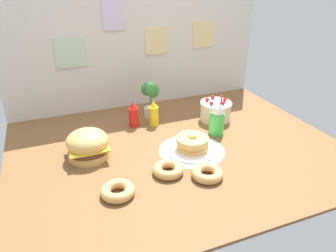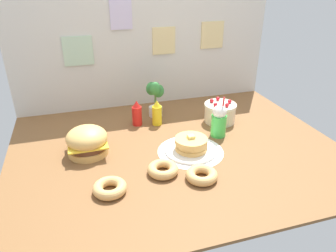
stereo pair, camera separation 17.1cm
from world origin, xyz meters
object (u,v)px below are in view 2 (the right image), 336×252
object	(u,v)px
layer_cake	(220,112)
donut_chocolate	(163,169)
burger	(87,141)
pancake_stack	(191,146)
ketchup_bottle	(137,114)
donut_pink_glaze	(110,188)
mustard_bottle	(157,113)
donut_vanilla	(202,175)
cream_soda_cup	(219,121)
potted_plant	(155,97)

from	to	relation	value
layer_cake	donut_chocolate	distance (m)	0.89
burger	donut_chocolate	world-z (taller)	burger
burger	pancake_stack	distance (m)	0.72
pancake_stack	ketchup_bottle	bearing A→B (deg)	116.83
burger	donut_pink_glaze	xyz separation A→B (m)	(0.09, -0.48, -0.06)
layer_cake	donut_chocolate	size ratio (longest dim) A/B	1.34
layer_cake	mustard_bottle	xyz separation A→B (m)	(-0.52, 0.10, 0.02)
mustard_bottle	donut_vanilla	size ratio (longest dim) A/B	1.08
mustard_bottle	cream_soda_cup	xyz separation A→B (m)	(0.40, -0.33, 0.03)
burger	cream_soda_cup	size ratio (longest dim) A/B	0.88
burger	donut_chocolate	distance (m)	0.58
mustard_bottle	donut_vanilla	xyz separation A→B (m)	(0.06, -0.82, -0.07)
burger	potted_plant	xyz separation A→B (m)	(0.61, 0.48, 0.08)
cream_soda_cup	pancake_stack	bearing A→B (deg)	-149.79
burger	mustard_bottle	distance (m)	0.66
pancake_stack	cream_soda_cup	world-z (taller)	cream_soda_cup
donut_vanilla	potted_plant	bearing A→B (deg)	91.64
pancake_stack	mustard_bottle	size ratio (longest dim) A/B	1.70
mustard_bottle	donut_vanilla	bearing A→B (deg)	-85.91
donut_vanilla	potted_plant	distance (m)	1.00
donut_pink_glaze	cream_soda_cup	bearing A→B (deg)	27.06
burger	layer_cake	bearing A→B (deg)	10.64
ketchup_bottle	donut_pink_glaze	size ratio (longest dim) A/B	1.08
mustard_bottle	burger	bearing A→B (deg)	-152.04
layer_cake	donut_chocolate	xyz separation A→B (m)	(-0.67, -0.59, -0.05)
ketchup_bottle	donut_vanilla	size ratio (longest dim) A/B	1.08
pancake_stack	donut_chocolate	distance (m)	0.33
pancake_stack	layer_cake	size ratio (longest dim) A/B	1.36
burger	mustard_bottle	xyz separation A→B (m)	(0.58, 0.31, 0.00)
burger	potted_plant	distance (m)	0.78
donut_pink_glaze	donut_vanilla	world-z (taller)	same
ketchup_bottle	donut_vanilla	bearing A→B (deg)	-75.85
donut_chocolate	potted_plant	xyz separation A→B (m)	(0.18, 0.86, 0.14)
burger	donut_pink_glaze	bearing A→B (deg)	-79.83
ketchup_bottle	potted_plant	world-z (taller)	potted_plant
cream_soda_cup	donut_pink_glaze	world-z (taller)	cream_soda_cup
burger	donut_vanilla	world-z (taller)	burger
cream_soda_cup	layer_cake	bearing A→B (deg)	62.23
mustard_bottle	donut_pink_glaze	xyz separation A→B (m)	(-0.50, -0.78, -0.07)
layer_cake	ketchup_bottle	world-z (taller)	ketchup_bottle
burger	layer_cake	xyz separation A→B (m)	(1.10, 0.21, -0.01)
pancake_stack	donut_pink_glaze	bearing A→B (deg)	-154.49
mustard_bottle	layer_cake	bearing A→B (deg)	-11.13
pancake_stack	mustard_bottle	bearing A→B (deg)	102.77
ketchup_bottle	cream_soda_cup	distance (m)	0.67
cream_soda_cup	donut_pink_glaze	distance (m)	1.01
pancake_stack	donut_chocolate	size ratio (longest dim) A/B	1.83
cream_soda_cup	potted_plant	size ratio (longest dim) A/B	0.98
potted_plant	layer_cake	bearing A→B (deg)	-29.01
mustard_bottle	donut_pink_glaze	distance (m)	0.93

